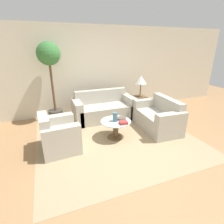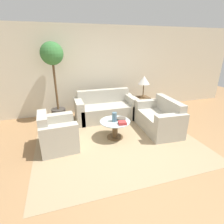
# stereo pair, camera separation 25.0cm
# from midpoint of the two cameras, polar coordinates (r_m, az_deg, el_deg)

# --- Properties ---
(ground_plane) EXTENTS (14.00, 14.00, 0.00)m
(ground_plane) POSITION_cam_midpoint_polar(r_m,az_deg,el_deg) (3.60, 3.55, -13.44)
(ground_plane) COLOR #9E754C
(wall_back) EXTENTS (10.00, 0.06, 2.60)m
(wall_back) POSITION_cam_midpoint_polar(r_m,az_deg,el_deg) (5.55, -7.87, 13.19)
(wall_back) COLOR beige
(wall_back) RESTS_ON ground_plane
(rug) EXTENTS (3.51, 3.25, 0.01)m
(rug) POSITION_cam_midpoint_polar(r_m,az_deg,el_deg) (4.16, -0.49, -8.21)
(rug) COLOR tan
(rug) RESTS_ON ground_plane
(sofa_main) EXTENTS (1.74, 0.78, 0.82)m
(sofa_main) POSITION_cam_midpoint_polar(r_m,az_deg,el_deg) (5.11, -4.22, 0.89)
(sofa_main) COLOR #B2AD9E
(sofa_main) RESTS_ON ground_plane
(armchair) EXTENTS (0.77, 0.86, 0.79)m
(armchair) POSITION_cam_midpoint_polar(r_m,az_deg,el_deg) (3.79, -19.25, -7.69)
(armchair) COLOR #B2AD9E
(armchair) RESTS_ON ground_plane
(loveseat) EXTENTS (0.81, 1.36, 0.80)m
(loveseat) POSITION_cam_midpoint_polar(r_m,az_deg,el_deg) (4.60, 13.58, -1.99)
(loveseat) COLOR #B2AD9E
(loveseat) RESTS_ON ground_plane
(coffee_table) EXTENTS (0.69, 0.69, 0.42)m
(coffee_table) POSITION_cam_midpoint_polar(r_m,az_deg,el_deg) (4.04, -0.50, -4.88)
(coffee_table) COLOR brown
(coffee_table) RESTS_ON ground_plane
(side_table) EXTENTS (0.36, 0.36, 0.57)m
(side_table) POSITION_cam_midpoint_polar(r_m,az_deg,el_deg) (5.49, 7.65, 2.20)
(side_table) COLOR brown
(side_table) RESTS_ON ground_plane
(table_lamp) EXTENTS (0.35, 0.35, 0.63)m
(table_lamp) POSITION_cam_midpoint_polar(r_m,az_deg,el_deg) (5.29, 8.06, 10.23)
(table_lamp) COLOR brown
(table_lamp) RESTS_ON side_table
(potted_plant) EXTENTS (0.59, 0.59, 2.13)m
(potted_plant) POSITION_cam_midpoint_polar(r_m,az_deg,el_deg) (4.96, -20.97, 13.45)
(potted_plant) COLOR #3D3833
(potted_plant) RESTS_ON ground_plane
(vase) EXTENTS (0.11, 0.11, 0.21)m
(vase) POSITION_cam_midpoint_polar(r_m,az_deg,el_deg) (3.92, -0.81, -1.63)
(vase) COLOR slate
(vase) RESTS_ON coffee_table
(bowl) EXTENTS (0.21, 0.21, 0.05)m
(bowl) POSITION_cam_midpoint_polar(r_m,az_deg,el_deg) (4.04, 1.40, -2.19)
(bowl) COLOR brown
(bowl) RESTS_ON coffee_table
(book_stack) EXTENTS (0.18, 0.17, 0.06)m
(book_stack) POSITION_cam_midpoint_polar(r_m,az_deg,el_deg) (3.82, 1.89, -3.49)
(book_stack) COLOR #BC3333
(book_stack) RESTS_ON coffee_table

